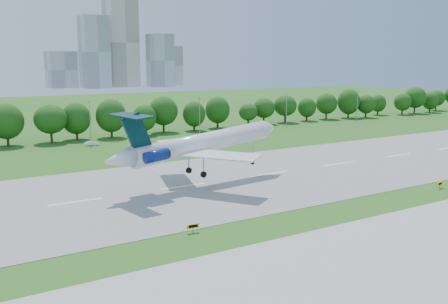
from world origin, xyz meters
The scene contains 9 objects.
ground centered at (0.00, 0.00, 0.00)m, with size 600.00×600.00×0.00m, color #265C18.
runway centered at (0.00, 25.00, 0.04)m, with size 400.00×45.00×0.08m, color gray.
tree_line centered at (0.00, 92.00, 6.19)m, with size 288.40×8.40×10.40m.
light_poles centered at (-2.50, 82.00, 6.34)m, with size 175.90×0.25×12.19m.
skyline centered at (100.16, 390.61, 30.46)m, with size 127.00×52.00×80.00m.
airliner centered at (-17.27, 24.70, 7.99)m, with size 39.90×28.70×12.82m.
taxi_sign_left centered at (-30.39, 1.64, 0.93)m, with size 1.79×0.35×1.25m.
taxi_sign_centre centered at (19.75, -0.90, 0.91)m, with size 1.77×0.53×1.24m.
service_vehicle_a centered at (-20.53, 79.88, 0.63)m, with size 1.33×3.80×1.25m, color white.
Camera 1 is at (-60.88, -55.98, 23.02)m, focal length 40.00 mm.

